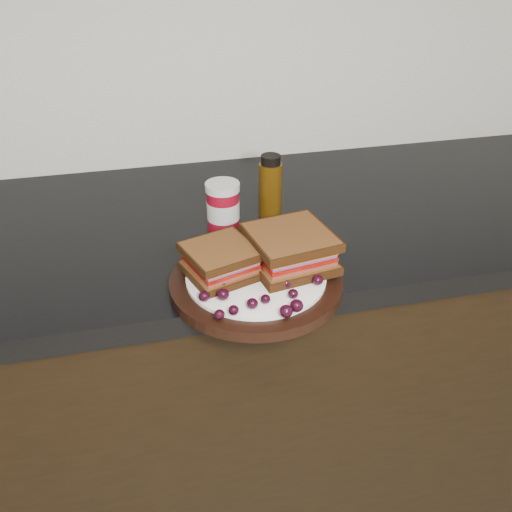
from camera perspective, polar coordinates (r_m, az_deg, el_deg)
The scene contains 31 objects.
base_cabinets at distance 1.41m, azimuth -11.47°, elevation -14.39°, with size 3.96×0.58×0.86m, color black.
countertop at distance 1.14m, azimuth -13.85°, elevation 1.64°, with size 3.98×0.60×0.04m, color black.
plate at distance 0.93m, azimuth -0.00°, elevation -2.69°, with size 0.28×0.28×0.02m, color black.
sandwich_left at distance 0.91m, azimuth -3.55°, elevation -0.49°, with size 0.11×0.11×0.05m, color brown, non-canonical shape.
sandwich_right at distance 0.93m, azimuth 3.43°, elevation 0.72°, with size 0.13×0.13×0.06m, color brown, non-canonical shape.
grape_0 at distance 0.86m, azimuth -5.20°, elevation -4.02°, with size 0.02×0.02×0.02m, color black.
grape_1 at distance 0.86m, azimuth -3.33°, elevation -3.84°, with size 0.02×0.02×0.02m, color black.
grape_2 at distance 0.82m, azimuth -3.67°, elevation -5.84°, with size 0.02×0.02×0.01m, color black.
grape_3 at distance 0.83m, azimuth -2.26°, elevation -5.42°, with size 0.02×0.02×0.01m, color black.
grape_4 at distance 0.84m, azimuth -0.37°, elevation -4.77°, with size 0.02×0.02×0.02m, color black.
grape_5 at distance 0.85m, azimuth 0.96°, elevation -4.32°, with size 0.02×0.02×0.01m, color black.
grape_6 at distance 0.82m, azimuth 3.03°, elevation -5.53°, with size 0.02×0.02×0.02m, color black.
grape_7 at distance 0.84m, azimuth 4.08°, elevation -4.97°, with size 0.02×0.02×0.02m, color black.
grape_8 at distance 0.86m, azimuth 3.73°, elevation -3.79°, with size 0.02×0.02×0.01m, color black.
grape_9 at distance 0.89m, azimuth 3.05°, elevation -2.71°, with size 0.02×0.02×0.02m, color black.
grape_10 at distance 0.90m, azimuth 6.18°, elevation -2.38°, with size 0.02×0.02×0.02m, color black.
grape_11 at distance 0.91m, azimuth 4.36°, elevation -1.51°, with size 0.02×0.02×0.02m, color black.
grape_12 at distance 0.93m, azimuth 5.64°, elevation -1.09°, with size 0.02×0.02×0.02m, color black.
grape_13 at distance 0.95m, azimuth 4.72°, elevation -0.18°, with size 0.02×0.02×0.01m, color black.
grape_14 at distance 0.95m, azimuth 3.54°, elevation -0.11°, with size 0.01×0.01×0.01m, color black.
grape_15 at distance 0.95m, azimuth 2.64°, elevation -0.00°, with size 0.02×0.02×0.02m, color black.
grape_16 at distance 0.94m, azimuth -3.43°, elevation -0.46°, with size 0.02×0.02×0.02m, color black.
grape_17 at distance 0.93m, azimuth -4.53°, elevation -0.92°, with size 0.02×0.02×0.02m, color black.
grape_18 at distance 0.91m, azimuth -5.01°, elevation -1.59°, with size 0.02×0.02×0.02m, color black.
grape_19 at distance 0.90m, azimuth -5.24°, elevation -1.87°, with size 0.02×0.02×0.02m, color black.
grape_20 at distance 0.88m, azimuth -3.40°, elevation -2.98°, with size 0.02×0.02×0.02m, color black.
grape_21 at distance 0.93m, azimuth -3.38°, elevation -0.81°, with size 0.02×0.02×0.01m, color black.
grape_22 at distance 0.92m, azimuth -3.66°, elevation -1.45°, with size 0.02×0.02×0.01m, color black.
grape_23 at distance 0.92m, azimuth -5.98°, elevation -1.38°, with size 0.02×0.02×0.02m, color black.
condiment_jar at distance 1.08m, azimuth -3.32°, elevation 4.98°, with size 0.06×0.06×0.09m, color maroon.
oil_bottle at distance 1.12m, azimuth 1.44°, elevation 7.01°, with size 0.05×0.05×0.13m, color #432806.
Camera 1 is at (0.04, 0.71, 1.43)m, focal length 40.00 mm.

